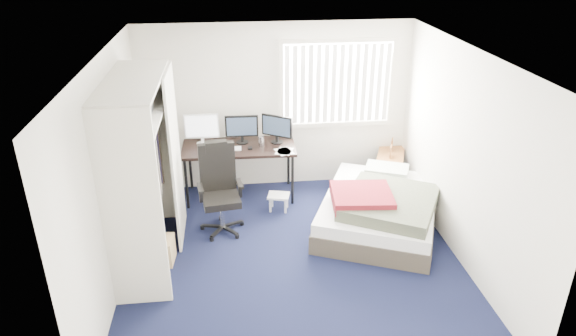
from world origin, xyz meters
The scene contains 10 objects.
ground centered at (0.00, 0.00, 0.00)m, with size 4.20×4.20×0.00m, color black.
room_shell centered at (0.00, 0.00, 1.51)m, with size 4.20×4.20×4.20m.
window_assembly centered at (0.90, 2.04, 1.60)m, with size 1.72×0.09×1.32m.
closet centered at (-1.67, 0.27, 1.35)m, with size 0.64×1.84×2.22m.
desk centered at (-0.58, 1.75, 0.83)m, with size 1.65×0.80×1.26m.
office_chair centered at (-0.87, 0.84, 0.46)m, with size 0.64×0.64×1.20m.
footstool centered at (-0.06, 1.22, 0.19)m, with size 0.34×0.30×0.24m.
nightstand centered at (1.75, 1.84, 0.47)m, with size 0.64×0.87×0.72m.
bed centered at (1.24, 0.62, 0.28)m, with size 2.11×2.36×0.64m.
pine_box centered at (-1.65, 0.14, 0.16)m, with size 0.42×0.31×0.31m, color tan.
Camera 1 is at (-0.67, -5.17, 3.67)m, focal length 32.00 mm.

